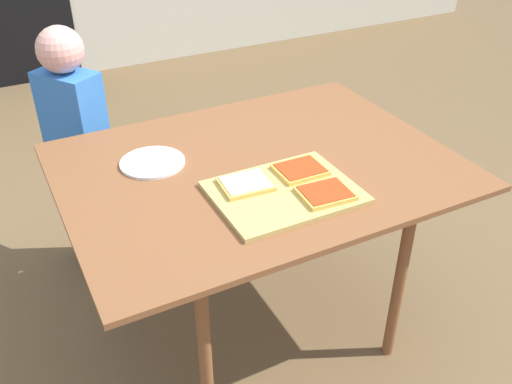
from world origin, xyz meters
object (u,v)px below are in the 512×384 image
(cutting_board, at_px, (284,192))
(child_left, at_px, (77,138))
(pizza_slice_far_right, at_px, (300,170))
(dining_table, at_px, (258,181))
(pizza_slice_far_left, at_px, (246,184))
(pizza_slice_near_right, at_px, (325,193))
(plate_white_left, at_px, (152,162))

(cutting_board, bearing_deg, child_left, 116.67)
(pizza_slice_far_right, bearing_deg, dining_table, 123.23)
(pizza_slice_far_left, height_order, pizza_slice_far_right, same)
(pizza_slice_far_right, bearing_deg, child_left, 123.73)
(pizza_slice_far_left, height_order, child_left, child_left)
(child_left, bearing_deg, pizza_slice_far_left, -66.54)
(cutting_board, relative_size, child_left, 0.40)
(pizza_slice_far_left, bearing_deg, pizza_slice_near_right, -39.61)
(cutting_board, relative_size, pizza_slice_near_right, 2.65)
(dining_table, distance_m, plate_white_left, 0.36)
(pizza_slice_far_left, height_order, plate_white_left, pizza_slice_far_left)
(cutting_board, relative_size, plate_white_left, 1.99)
(pizza_slice_far_left, bearing_deg, pizza_slice_far_right, -0.72)
(cutting_board, distance_m, plate_white_left, 0.47)
(pizza_slice_near_right, xyz_separation_m, child_left, (-0.54, 0.97, -0.13))
(dining_table, xyz_separation_m, child_left, (-0.46, 0.69, -0.04))
(child_left, bearing_deg, dining_table, -56.18)
(cutting_board, distance_m, pizza_slice_far_left, 0.12)
(pizza_slice_near_right, bearing_deg, cutting_board, 139.43)
(pizza_slice_far_right, xyz_separation_m, plate_white_left, (-0.40, 0.29, -0.02))
(dining_table, relative_size, pizza_slice_far_left, 7.89)
(child_left, bearing_deg, plate_white_left, -74.04)
(plate_white_left, bearing_deg, pizza_slice_far_right, -36.22)
(cutting_board, distance_m, pizza_slice_far_right, 0.12)
(pizza_slice_near_right, relative_size, plate_white_left, 0.75)
(pizza_slice_far_right, relative_size, child_left, 0.15)
(dining_table, bearing_deg, pizza_slice_far_left, -130.32)
(pizza_slice_far_right, relative_size, pizza_slice_near_right, 0.96)
(pizza_slice_far_right, height_order, child_left, child_left)
(pizza_slice_far_left, bearing_deg, plate_white_left, 125.25)
(pizza_slice_near_right, distance_m, child_left, 1.12)
(pizza_slice_far_left, xyz_separation_m, pizza_slice_near_right, (0.19, -0.16, 0.00))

